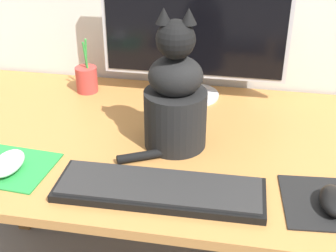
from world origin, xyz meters
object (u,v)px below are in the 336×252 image
keyboard (160,189)px  computer_mouse_right (333,200)px  computer_mouse_left (8,163)px  monitor (194,33)px  cat (175,98)px  pen_cup (87,79)px

keyboard → computer_mouse_right: size_ratio=4.57×
computer_mouse_left → computer_mouse_right: same height
computer_mouse_left → computer_mouse_right: bearing=-0.5°
keyboard → computer_mouse_left: computer_mouse_left is taller
computer_mouse_right → computer_mouse_left: bearing=179.5°
monitor → keyboard: 0.56m
computer_mouse_left → cat: bearing=27.8°
keyboard → pen_cup: 0.61m
monitor → cat: (-0.01, -0.31, -0.08)m
monitor → keyboard: size_ratio=1.19×
cat → pen_cup: (-0.34, 0.28, -0.09)m
keyboard → computer_mouse_right: 0.38m
keyboard → cat: bearing=89.6°
keyboard → computer_mouse_right: computer_mouse_right is taller
keyboard → pen_cup: size_ratio=2.76×
computer_mouse_left → cat: 0.44m
monitor → pen_cup: 0.39m
monitor → computer_mouse_right: monitor is taller
monitor → pen_cup: bearing=-176.2°
cat → pen_cup: cat is taller
computer_mouse_left → monitor: bearing=52.9°
monitor → pen_cup: size_ratio=3.30×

